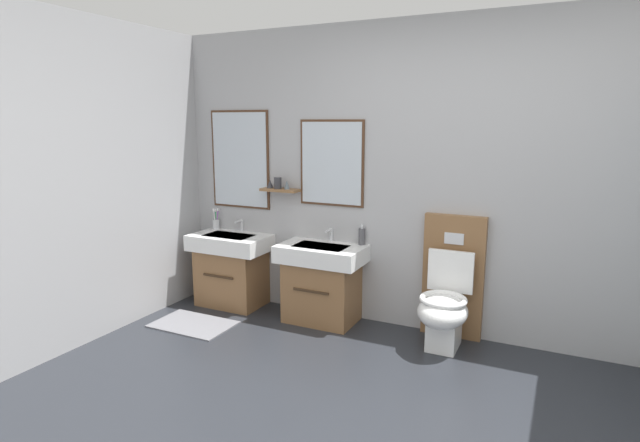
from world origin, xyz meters
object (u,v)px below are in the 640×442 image
(vanity_sink_left, at_px, (232,267))
(soap_dispenser, at_px, (362,236))
(vanity_sink_right, at_px, (322,280))
(toothbrush_cup, at_px, (216,223))
(toilet, at_px, (448,298))

(vanity_sink_left, xyz_separation_m, soap_dispenser, (1.25, 0.17, 0.39))
(vanity_sink_left, bearing_deg, vanity_sink_right, 0.00)
(vanity_sink_right, xyz_separation_m, soap_dispenser, (0.30, 0.17, 0.39))
(vanity_sink_left, bearing_deg, toothbrush_cup, 151.49)
(vanity_sink_right, distance_m, toothbrush_cup, 1.30)
(soap_dispenser, bearing_deg, toothbrush_cup, -179.62)
(toilet, distance_m, soap_dispenser, 0.89)
(vanity_sink_right, height_order, soap_dispenser, soap_dispenser)
(vanity_sink_right, xyz_separation_m, toothbrush_cup, (-1.24, 0.16, 0.37))
(toilet, relative_size, soap_dispenser, 5.60)
(toilet, xyz_separation_m, soap_dispenser, (-0.79, 0.17, 0.38))
(vanity_sink_left, relative_size, soap_dispenser, 4.12)
(vanity_sink_left, xyz_separation_m, toothbrush_cup, (-0.29, 0.16, 0.37))
(vanity_sink_right, xyz_separation_m, toilet, (1.08, -0.01, 0.01))
(vanity_sink_right, bearing_deg, vanity_sink_left, 180.00)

